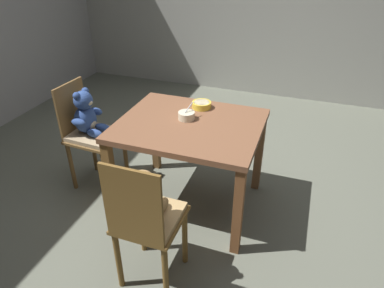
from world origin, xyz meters
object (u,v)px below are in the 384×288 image
(porridge_bowl_cream_center, at_px, (186,115))
(porridge_bowl_yellow_far_center, at_px, (202,105))
(teddy_chair_near_front, at_px, (146,211))
(teddy_chair_near_left, at_px, (89,125))
(dining_table, at_px, (190,135))

(porridge_bowl_cream_center, bearing_deg, porridge_bowl_yellow_far_center, 78.82)
(porridge_bowl_yellow_far_center, bearing_deg, teddy_chair_near_front, -88.94)
(teddy_chair_near_front, height_order, teddy_chair_near_left, teddy_chair_near_front)
(teddy_chair_near_front, height_order, porridge_bowl_yellow_far_center, teddy_chair_near_front)
(teddy_chair_near_left, xyz_separation_m, porridge_bowl_cream_center, (0.83, 0.06, 0.19))
(porridge_bowl_cream_center, bearing_deg, teddy_chair_near_left, -176.04)
(dining_table, height_order, teddy_chair_near_front, teddy_chair_near_front)
(dining_table, distance_m, teddy_chair_near_front, 0.79)
(teddy_chair_near_front, xyz_separation_m, porridge_bowl_yellow_far_center, (-0.02, 1.06, 0.20))
(dining_table, bearing_deg, teddy_chair_near_front, -88.44)
(dining_table, distance_m, porridge_bowl_cream_center, 0.15)
(teddy_chair_near_left, bearing_deg, porridge_bowl_cream_center, 7.23)
(dining_table, bearing_deg, teddy_chair_near_left, -179.45)
(teddy_chair_near_front, distance_m, porridge_bowl_cream_center, 0.86)
(porridge_bowl_yellow_far_center, bearing_deg, teddy_chair_near_left, -162.11)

